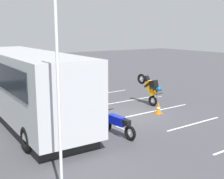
% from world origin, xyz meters
% --- Properties ---
extents(ground_plane, '(80.00, 80.00, 0.00)m').
position_xyz_m(ground_plane, '(0.00, 0.00, 0.00)').
color(ground_plane, '#424247').
extents(tour_bus, '(10.01, 2.70, 3.25)m').
position_xyz_m(tour_bus, '(1.70, 4.51, 1.64)').
color(tour_bus, '#B7BABF').
rests_on(tour_bus, ground_plane).
extents(spectator_far_left, '(0.58, 0.36, 1.68)m').
position_xyz_m(spectator_far_left, '(0.02, 1.75, 1.00)').
color(spectator_far_left, black).
rests_on(spectator_far_left, ground_plane).
extents(spectator_left, '(0.57, 0.38, 1.69)m').
position_xyz_m(spectator_left, '(1.13, 1.86, 1.00)').
color(spectator_left, '#473823').
rests_on(spectator_left, ground_plane).
extents(spectator_centre, '(0.58, 0.38, 1.77)m').
position_xyz_m(spectator_centre, '(2.21, 1.68, 1.07)').
color(spectator_centre, black).
rests_on(spectator_centre, ground_plane).
extents(spectator_right, '(0.58, 0.38, 1.73)m').
position_xyz_m(spectator_right, '(3.20, 1.76, 1.03)').
color(spectator_right, black).
rests_on(spectator_right, ground_plane).
extents(parked_motorcycle_silver, '(2.03, 0.72, 0.99)m').
position_xyz_m(parked_motorcycle_silver, '(3.21, 2.45, 0.48)').
color(parked_motorcycle_silver, black).
rests_on(parked_motorcycle_silver, ground_plane).
extents(parked_motorcycle_dark, '(2.05, 0.58, 0.99)m').
position_xyz_m(parked_motorcycle_dark, '(-2.16, 2.11, 0.48)').
color(parked_motorcycle_dark, black).
rests_on(parked_motorcycle_dark, ground_plane).
extents(stunt_motorcycle, '(1.90, 0.64, 1.86)m').
position_xyz_m(stunt_motorcycle, '(0.84, -2.24, 1.05)').
color(stunt_motorcycle, black).
rests_on(stunt_motorcycle, ground_plane).
extents(flagpole, '(0.78, 0.36, 5.87)m').
position_xyz_m(flagpole, '(-4.97, 5.88, 2.89)').
color(flagpole, silver).
rests_on(flagpole, ground_plane).
extents(traffic_cone, '(0.34, 0.34, 0.63)m').
position_xyz_m(traffic_cone, '(-0.67, -1.47, 0.30)').
color(traffic_cone, orange).
rests_on(traffic_cone, ground_plane).
extents(bay_line_b, '(0.19, 3.51, 0.01)m').
position_xyz_m(bay_line_b, '(-2.86, -1.68, 0.00)').
color(bay_line_b, white).
rests_on(bay_line_b, ground_plane).
extents(bay_line_c, '(0.22, 4.72, 0.01)m').
position_xyz_m(bay_line_c, '(-0.20, -1.68, 0.00)').
color(bay_line_c, white).
rests_on(bay_line_c, ground_plane).
extents(bay_line_d, '(0.20, 3.88, 0.01)m').
position_xyz_m(bay_line_d, '(2.45, -1.68, 0.00)').
color(bay_line_d, white).
rests_on(bay_line_d, ground_plane).
extents(bay_line_e, '(0.20, 3.96, 0.01)m').
position_xyz_m(bay_line_e, '(5.10, -1.68, 0.00)').
color(bay_line_e, white).
rests_on(bay_line_e, ground_plane).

